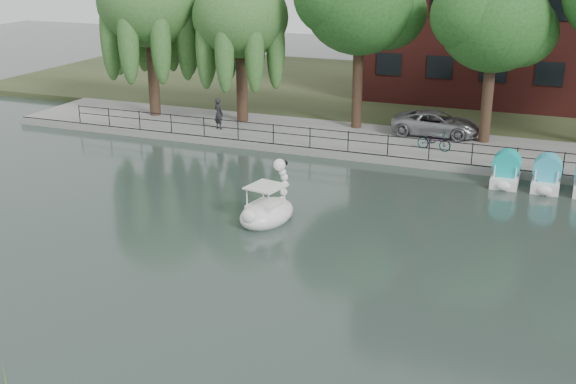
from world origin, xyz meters
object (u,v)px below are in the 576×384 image
Objects in this scene: swan_boat at (268,209)px; minivan at (436,122)px; bicycle at (434,140)px; pedestrian at (219,111)px.

minivan is at bearing 85.49° from swan_boat.
bicycle is at bearing -171.83° from minivan.
minivan is 1.79× the size of swan_boat.
pedestrian is (-11.83, -0.16, 0.49)m from bicycle.
bicycle is 0.58× the size of swan_boat.
swan_boat is (-4.28, -10.94, -0.40)m from bicycle.
minivan is at bearing 19.26° from bicycle.
bicycle is at bearing 79.52° from swan_boat.
minivan is 11.76m from pedestrian.
minivan is 3.07× the size of bicycle.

